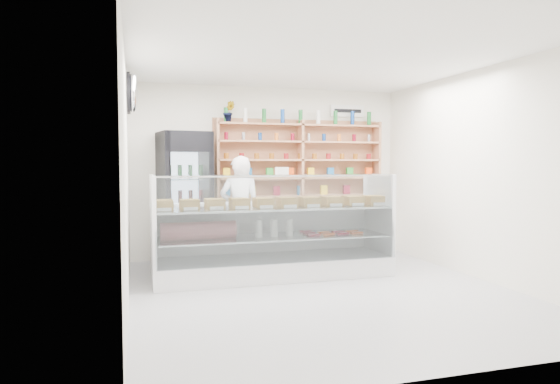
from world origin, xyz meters
name	(u,v)px	position (x,y,z in m)	size (l,w,h in m)	color
room	(324,176)	(0.00, 0.00, 1.40)	(5.00, 5.00, 5.00)	#99989D
display_counter	(273,249)	(-0.36, 0.95, 0.38)	(3.22, 0.96, 1.40)	white
shop_worker	(240,211)	(-0.65, 1.78, 0.83)	(0.60, 0.40, 1.66)	silver
drinks_cooler	(185,198)	(-1.44, 2.13, 1.01)	(0.83, 0.81, 2.02)	black
wall_shelving	(300,160)	(0.50, 2.34, 1.59)	(2.84, 0.28, 1.33)	tan
potted_plant	(229,112)	(-0.70, 2.34, 2.36)	(0.19, 0.15, 0.34)	#1E6626
security_mirror	(133,93)	(-2.17, 1.20, 2.45)	(0.15, 0.50, 0.50)	silver
wall_sign	(347,111)	(1.40, 2.47, 2.45)	(0.62, 0.03, 0.20)	white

